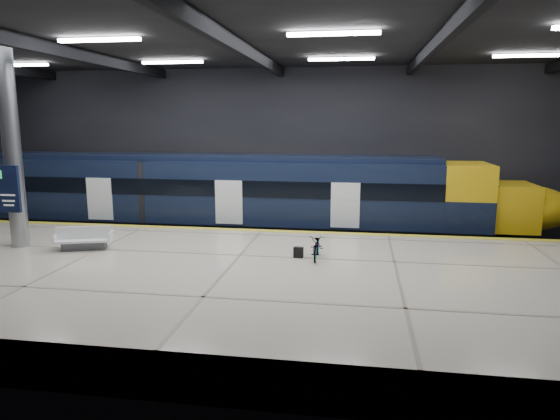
# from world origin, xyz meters

# --- Properties ---
(ground) EXTENTS (30.00, 30.00, 0.00)m
(ground) POSITION_xyz_m (0.00, 0.00, 0.00)
(ground) COLOR black
(ground) RESTS_ON ground
(room_shell) EXTENTS (30.10, 16.10, 8.05)m
(room_shell) POSITION_xyz_m (-0.00, 0.00, 5.72)
(room_shell) COLOR black
(room_shell) RESTS_ON ground
(platform) EXTENTS (30.00, 11.00, 1.10)m
(platform) POSITION_xyz_m (0.00, -2.50, 0.55)
(platform) COLOR beige
(platform) RESTS_ON ground
(safety_strip) EXTENTS (30.00, 0.40, 0.01)m
(safety_strip) POSITION_xyz_m (0.00, 2.75, 1.11)
(safety_strip) COLOR gold
(safety_strip) RESTS_ON platform
(rails) EXTENTS (30.00, 1.52, 0.16)m
(rails) POSITION_xyz_m (0.00, 5.50, 0.08)
(rails) COLOR gray
(rails) RESTS_ON ground
(train) EXTENTS (29.40, 2.84, 3.79)m
(train) POSITION_xyz_m (-2.91, 5.50, 2.06)
(train) COLOR black
(train) RESTS_ON ground
(bench) EXTENTS (2.00, 1.30, 0.82)m
(bench) POSITION_xyz_m (-5.49, -1.11, 1.39)
(bench) COLOR #595B60
(bench) RESTS_ON platform
(bicycle) EXTENTS (0.57, 1.59, 0.83)m
(bicycle) POSITION_xyz_m (2.55, -0.99, 1.52)
(bicycle) COLOR #99999E
(bicycle) RESTS_ON platform
(pannier_bag) EXTENTS (0.32, 0.22, 0.35)m
(pannier_bag) POSITION_xyz_m (1.95, -0.99, 1.28)
(pannier_bag) COLOR black
(pannier_bag) RESTS_ON platform
(info_column) EXTENTS (0.90, 0.78, 6.90)m
(info_column) POSITION_xyz_m (-8.00, -1.03, 4.46)
(info_column) COLOR #9EA0A5
(info_column) RESTS_ON platform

